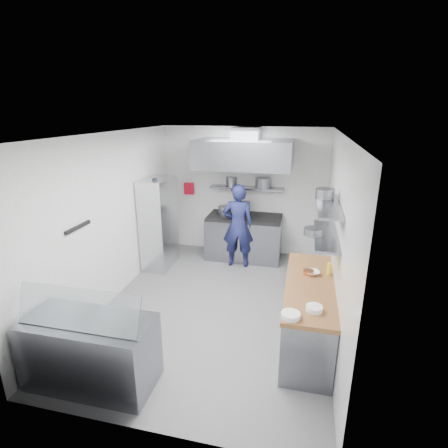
% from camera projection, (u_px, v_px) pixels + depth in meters
% --- Properties ---
extents(floor, '(5.00, 5.00, 0.00)m').
position_uv_depth(floor, '(216.00, 305.00, 5.87)').
color(floor, '#535355').
rests_on(floor, ground).
extents(ceiling, '(5.00, 5.00, 0.00)m').
position_uv_depth(ceiling, '(214.00, 134.00, 5.00)').
color(ceiling, silver).
rests_on(ceiling, wall_back).
extents(wall_back, '(3.60, 2.80, 0.02)m').
position_uv_depth(wall_back, '(244.00, 192.00, 7.75)').
color(wall_back, white).
rests_on(wall_back, floor).
extents(wall_front, '(3.60, 2.80, 0.02)m').
position_uv_depth(wall_front, '(145.00, 313.00, 3.12)').
color(wall_front, white).
rests_on(wall_front, floor).
extents(wall_left, '(2.80, 5.00, 0.02)m').
position_uv_depth(wall_left, '(111.00, 219.00, 5.83)').
color(wall_left, white).
rests_on(wall_left, floor).
extents(wall_right, '(2.80, 5.00, 0.02)m').
position_uv_depth(wall_right, '(336.00, 236.00, 5.04)').
color(wall_right, white).
rests_on(wall_right, floor).
extents(gas_range, '(1.60, 0.80, 0.90)m').
position_uv_depth(gas_range, '(244.00, 238.00, 7.65)').
color(gas_range, gray).
rests_on(gas_range, floor).
extents(cooktop, '(1.57, 0.78, 0.06)m').
position_uv_depth(cooktop, '(244.00, 217.00, 7.50)').
color(cooktop, black).
rests_on(cooktop, gas_range).
extents(stock_pot_left, '(0.27, 0.27, 0.20)m').
position_uv_depth(stock_pot_left, '(224.00, 211.00, 7.52)').
color(stock_pot_left, slate).
rests_on(stock_pot_left, cooktop).
extents(stock_pot_mid, '(0.33, 0.33, 0.24)m').
position_uv_depth(stock_pot_mid, '(243.00, 206.00, 7.78)').
color(stock_pot_mid, slate).
rests_on(stock_pot_mid, cooktop).
extents(over_range_shelf, '(1.60, 0.30, 0.04)m').
position_uv_depth(over_range_shelf, '(247.00, 188.00, 7.54)').
color(over_range_shelf, gray).
rests_on(over_range_shelf, wall_back).
extents(shelf_pot_a, '(0.24, 0.24, 0.18)m').
position_uv_depth(shelf_pot_a, '(231.00, 181.00, 7.72)').
color(shelf_pot_a, slate).
rests_on(shelf_pot_a, over_range_shelf).
extents(shelf_pot_b, '(0.32, 0.32, 0.22)m').
position_uv_depth(shelf_pot_b, '(263.00, 183.00, 7.39)').
color(shelf_pot_b, slate).
rests_on(shelf_pot_b, over_range_shelf).
extents(extractor_hood, '(1.90, 1.15, 0.55)m').
position_uv_depth(extractor_hood, '(244.00, 154.00, 6.91)').
color(extractor_hood, gray).
rests_on(extractor_hood, wall_back).
extents(hood_duct, '(0.55, 0.55, 0.24)m').
position_uv_depth(hood_duct, '(247.00, 133.00, 7.00)').
color(hood_duct, slate).
rests_on(hood_duct, extractor_hood).
extents(red_firebox, '(0.22, 0.10, 0.26)m').
position_uv_depth(red_firebox, '(189.00, 188.00, 7.96)').
color(red_firebox, red).
rests_on(red_firebox, wall_back).
extents(chef, '(0.67, 0.47, 1.75)m').
position_uv_depth(chef, '(238.00, 226.00, 7.13)').
color(chef, '#181D4A').
rests_on(chef, floor).
extents(wire_rack, '(0.50, 0.90, 1.85)m').
position_uv_depth(wire_rack, '(159.00, 223.00, 7.12)').
color(wire_rack, silver).
rests_on(wire_rack, floor).
extents(rack_bin_a, '(0.15, 0.19, 0.17)m').
position_uv_depth(rack_bin_a, '(155.00, 232.00, 6.98)').
color(rack_bin_a, white).
rests_on(rack_bin_a, wire_rack).
extents(rack_bin_b, '(0.14, 0.18, 0.16)m').
position_uv_depth(rack_bin_b, '(160.00, 204.00, 7.08)').
color(rack_bin_b, yellow).
rests_on(rack_bin_b, wire_rack).
extents(rack_jar, '(0.10, 0.10, 0.18)m').
position_uv_depth(rack_jar, '(155.00, 183.00, 6.66)').
color(rack_jar, black).
rests_on(rack_jar, wire_rack).
extents(knife_strip, '(0.04, 0.55, 0.05)m').
position_uv_depth(knife_strip, '(78.00, 227.00, 4.94)').
color(knife_strip, black).
rests_on(knife_strip, wall_left).
extents(prep_counter_base, '(0.62, 2.00, 0.84)m').
position_uv_depth(prep_counter_base, '(308.00, 314.00, 4.86)').
color(prep_counter_base, gray).
rests_on(prep_counter_base, floor).
extents(prep_counter_top, '(0.65, 2.04, 0.06)m').
position_uv_depth(prep_counter_top, '(310.00, 285.00, 4.72)').
color(prep_counter_top, brown).
rests_on(prep_counter_top, prep_counter_base).
extents(plate_stack_a, '(0.22, 0.22, 0.06)m').
position_uv_depth(plate_stack_a, '(291.00, 315.00, 3.93)').
color(plate_stack_a, white).
rests_on(plate_stack_a, prep_counter_top).
extents(plate_stack_b, '(0.20, 0.20, 0.06)m').
position_uv_depth(plate_stack_b, '(314.00, 308.00, 4.07)').
color(plate_stack_b, white).
rests_on(plate_stack_b, prep_counter_top).
extents(copper_pan, '(0.15, 0.15, 0.06)m').
position_uv_depth(copper_pan, '(308.00, 272.00, 4.97)').
color(copper_pan, '#C86938').
rests_on(copper_pan, prep_counter_top).
extents(squeeze_bottle, '(0.06, 0.06, 0.18)m').
position_uv_depth(squeeze_bottle, '(329.00, 269.00, 4.94)').
color(squeeze_bottle, yellow).
rests_on(squeeze_bottle, prep_counter_top).
extents(mixing_bowl, '(0.26, 0.26, 0.05)m').
position_uv_depth(mixing_bowl, '(312.00, 273.00, 4.97)').
color(mixing_bowl, white).
rests_on(mixing_bowl, prep_counter_top).
extents(wall_shelf_lower, '(0.30, 1.30, 0.04)m').
position_uv_depth(wall_shelf_lower, '(326.00, 235.00, 4.77)').
color(wall_shelf_lower, gray).
rests_on(wall_shelf_lower, wall_right).
extents(wall_shelf_upper, '(0.30, 1.30, 0.04)m').
position_uv_depth(wall_shelf_upper, '(328.00, 206.00, 4.64)').
color(wall_shelf_upper, gray).
rests_on(wall_shelf_upper, wall_right).
extents(shelf_pot_c, '(0.24, 0.24, 0.10)m').
position_uv_depth(shelf_pot_c, '(313.00, 232.00, 4.70)').
color(shelf_pot_c, slate).
rests_on(shelf_pot_c, wall_shelf_lower).
extents(shelf_pot_d, '(0.26, 0.26, 0.14)m').
position_uv_depth(shelf_pot_d, '(325.00, 193.00, 4.91)').
color(shelf_pot_d, slate).
rests_on(shelf_pot_d, wall_shelf_upper).
extents(display_case, '(1.50, 0.70, 0.85)m').
position_uv_depth(display_case, '(91.00, 352.00, 4.11)').
color(display_case, gray).
rests_on(display_case, floor).
extents(display_glass, '(1.47, 0.19, 0.42)m').
position_uv_depth(display_glass, '(77.00, 309.00, 3.80)').
color(display_glass, silver).
rests_on(display_glass, display_case).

